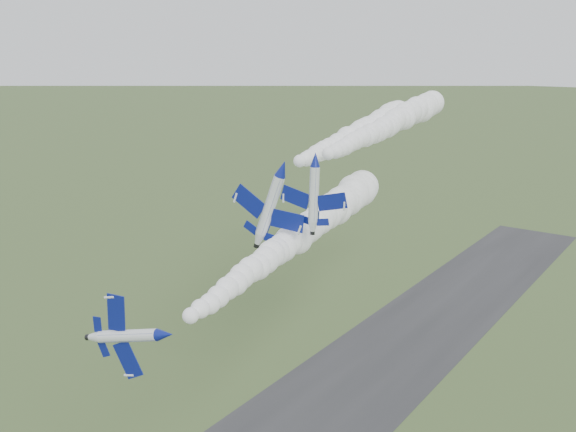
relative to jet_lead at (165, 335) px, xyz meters
The scene contains 7 objects.
runway 48.87m from the jet_lead, 97.18° to the left, with size 24.00×260.00×0.04m, color #29292B.
jet_lead is the anchor object (origin of this frame).
smoke_trail_jet_lead 32.19m from the jet_lead, 99.65° to the left, with size 5.92×60.14×5.92m, color white, non-canonical shape.
jet_pair_left 30.09m from the jet_lead, 100.16° to the left, with size 10.74×13.42×4.46m.
smoke_trail_jet_pair_left 59.06m from the jet_lead, 100.12° to the left, with size 5.53×53.84×5.53m, color white, non-canonical shape.
jet_pair_right 31.46m from the jet_lead, 90.87° to the left, with size 9.50×11.19×2.78m.
smoke_trail_jet_pair_right 65.29m from the jet_lead, 96.21° to the left, with size 5.35×66.46×5.35m, color white, non-canonical shape.
Camera 1 is at (49.25, -49.79, 57.71)m, focal length 40.00 mm.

